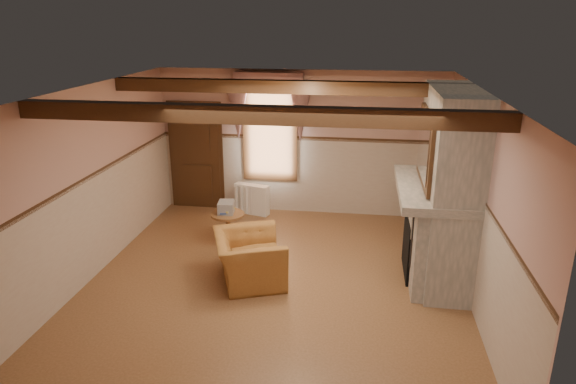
# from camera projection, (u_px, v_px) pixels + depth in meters

# --- Properties ---
(floor) EXTENTS (5.50, 6.00, 0.01)m
(floor) POSITION_uv_depth(u_px,v_px,m) (275.00, 282.00, 7.59)
(floor) COLOR brown
(floor) RESTS_ON ground
(ceiling) EXTENTS (5.50, 6.00, 0.01)m
(ceiling) POSITION_uv_depth(u_px,v_px,m) (273.00, 91.00, 6.69)
(ceiling) COLOR silver
(ceiling) RESTS_ON wall_back
(wall_back) EXTENTS (5.50, 0.02, 2.80)m
(wall_back) POSITION_uv_depth(u_px,v_px,m) (301.00, 143.00, 9.95)
(wall_back) COLOR tan
(wall_back) RESTS_ON floor
(wall_front) EXTENTS (5.50, 0.02, 2.80)m
(wall_front) POSITION_uv_depth(u_px,v_px,m) (214.00, 305.00, 4.33)
(wall_front) COLOR tan
(wall_front) RESTS_ON floor
(wall_left) EXTENTS (0.02, 6.00, 2.80)m
(wall_left) POSITION_uv_depth(u_px,v_px,m) (90.00, 183.00, 7.52)
(wall_left) COLOR tan
(wall_left) RESTS_ON floor
(wall_right) EXTENTS (0.02, 6.00, 2.80)m
(wall_right) POSITION_uv_depth(u_px,v_px,m) (480.00, 202.00, 6.76)
(wall_right) COLOR tan
(wall_right) RESTS_ON floor
(wainscot) EXTENTS (5.50, 6.00, 1.50)m
(wainscot) POSITION_uv_depth(u_px,v_px,m) (275.00, 235.00, 7.35)
(wainscot) COLOR #C4B39E
(wainscot) RESTS_ON floor
(chair_rail) EXTENTS (5.50, 6.00, 0.08)m
(chair_rail) POSITION_uv_depth(u_px,v_px,m) (274.00, 185.00, 7.11)
(chair_rail) COLOR black
(chair_rail) RESTS_ON wainscot
(firebox) EXTENTS (0.20, 0.95, 0.90)m
(firebox) POSITION_uv_depth(u_px,v_px,m) (412.00, 245.00, 7.73)
(firebox) COLOR black
(firebox) RESTS_ON floor
(armchair) EXTENTS (1.29, 1.37, 0.72)m
(armchair) POSITION_uv_depth(u_px,v_px,m) (249.00, 258.00, 7.52)
(armchair) COLOR #9E662D
(armchair) RESTS_ON floor
(side_table) EXTENTS (0.62, 0.62, 0.55)m
(side_table) POSITION_uv_depth(u_px,v_px,m) (228.00, 228.00, 8.81)
(side_table) COLOR brown
(side_table) RESTS_ON floor
(book_stack) EXTENTS (0.30, 0.35, 0.20)m
(book_stack) POSITION_uv_depth(u_px,v_px,m) (226.00, 207.00, 8.72)
(book_stack) COLOR #B7AD8C
(book_stack) RESTS_ON side_table
(radiator) EXTENTS (0.72, 0.36, 0.60)m
(radiator) POSITION_uv_depth(u_px,v_px,m) (252.00, 199.00, 10.15)
(radiator) COLOR white
(radiator) RESTS_ON floor
(bowl) EXTENTS (0.32, 0.32, 0.08)m
(bowl) POSITION_uv_depth(u_px,v_px,m) (436.00, 185.00, 7.26)
(bowl) COLOR brown
(bowl) RESTS_ON mantel
(mantel_clock) EXTENTS (0.14, 0.24, 0.20)m
(mantel_clock) POSITION_uv_depth(u_px,v_px,m) (430.00, 166.00, 7.96)
(mantel_clock) COLOR black
(mantel_clock) RESTS_ON mantel
(oil_lamp) EXTENTS (0.11, 0.11, 0.28)m
(oil_lamp) POSITION_uv_depth(u_px,v_px,m) (433.00, 170.00, 7.60)
(oil_lamp) COLOR #CA8639
(oil_lamp) RESTS_ON mantel
(candle_red) EXTENTS (0.06, 0.06, 0.16)m
(candle_red) POSITION_uv_depth(u_px,v_px,m) (439.00, 189.00, 6.97)
(candle_red) COLOR maroon
(candle_red) RESTS_ON mantel
(jar_yellow) EXTENTS (0.06, 0.06, 0.12)m
(jar_yellow) POSITION_uv_depth(u_px,v_px,m) (437.00, 185.00, 7.21)
(jar_yellow) COLOR yellow
(jar_yellow) RESTS_ON mantel
(fireplace) EXTENTS (0.85, 2.00, 2.80)m
(fireplace) POSITION_uv_depth(u_px,v_px,m) (448.00, 187.00, 7.37)
(fireplace) COLOR gray
(fireplace) RESTS_ON floor
(mantel) EXTENTS (1.05, 2.05, 0.12)m
(mantel) POSITION_uv_depth(u_px,v_px,m) (434.00, 189.00, 7.41)
(mantel) COLOR gray
(mantel) RESTS_ON fireplace
(overmantel_mirror) EXTENTS (0.06, 1.44, 1.04)m
(overmantel_mirror) POSITION_uv_depth(u_px,v_px,m) (425.00, 147.00, 7.24)
(overmantel_mirror) COLOR silver
(overmantel_mirror) RESTS_ON fireplace
(door) EXTENTS (1.10, 0.10, 2.10)m
(door) POSITION_uv_depth(u_px,v_px,m) (197.00, 157.00, 10.30)
(door) COLOR black
(door) RESTS_ON floor
(window) EXTENTS (1.06, 0.08, 2.02)m
(window) POSITION_uv_depth(u_px,v_px,m) (270.00, 130.00, 9.93)
(window) COLOR white
(window) RESTS_ON wall_back
(window_drapes) EXTENTS (1.30, 0.14, 1.40)m
(window_drapes) POSITION_uv_depth(u_px,v_px,m) (269.00, 99.00, 9.65)
(window_drapes) COLOR gray
(window_drapes) RESTS_ON wall_back
(ceiling_beam_front) EXTENTS (5.50, 0.18, 0.20)m
(ceiling_beam_front) POSITION_uv_depth(u_px,v_px,m) (255.00, 115.00, 5.60)
(ceiling_beam_front) COLOR black
(ceiling_beam_front) RESTS_ON ceiling
(ceiling_beam_back) EXTENTS (5.50, 0.18, 0.20)m
(ceiling_beam_back) POSITION_uv_depth(u_px,v_px,m) (287.00, 87.00, 7.85)
(ceiling_beam_back) COLOR black
(ceiling_beam_back) RESTS_ON ceiling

